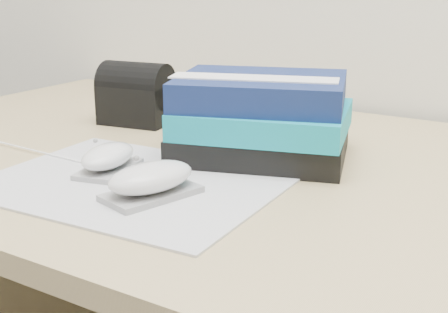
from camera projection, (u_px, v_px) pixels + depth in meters
The scene contains 7 objects.
desk at pixel (314, 299), 1.00m from camera, with size 1.60×0.80×0.73m.
mousepad at pixel (132, 183), 0.82m from camera, with size 0.38×0.30×0.00m, color #9A9BA2.
mouse_rear at pixel (108, 158), 0.86m from camera, with size 0.08×0.11×0.04m.
mouse_front at pixel (151, 180), 0.76m from camera, with size 0.09×0.13×0.05m.
usb_cable at pixel (41, 152), 0.95m from camera, with size 0.00×0.00×0.20m, color white.
book_stack at pixel (262, 118), 0.93m from camera, with size 0.30×0.27×0.12m.
pouch at pixel (136, 94), 1.13m from camera, with size 0.14×0.10×0.11m.
Camera 1 is at (0.35, 0.81, 1.00)m, focal length 50.00 mm.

